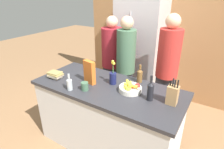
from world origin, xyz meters
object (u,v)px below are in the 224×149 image
cereal_box (89,72)px  bottle_wine (140,75)px  book_stack (55,75)px  person_in_red_tee (167,67)px  flower_vase (113,76)px  coffee_mug (85,86)px  knife_block (172,95)px  refrigerator (140,47)px  bottle_oil (150,91)px  fruit_bowl (130,88)px  person_at_sink (112,59)px  person_in_blue (126,63)px  bottle_vinegar (69,84)px

cereal_box → bottle_wine: cereal_box is taller
book_stack → person_in_red_tee: (1.18, 1.03, 0.02)m
cereal_box → flower_vase: bearing=28.1°
coffee_mug → knife_block: bearing=14.8°
refrigerator → bottle_wine: refrigerator is taller
bottle_oil → fruit_bowl: bearing=168.0°
bottle_wine → person_in_red_tee: person_in_red_tee is taller
bottle_wine → person_in_red_tee: 0.57m
book_stack → person_in_red_tee: person_in_red_tee is taller
coffee_mug → book_stack: bearing=175.1°
bottle_wine → person_at_sink: person_at_sink is taller
person_in_blue → person_in_red_tee: 0.62m
book_stack → bottle_vinegar: bottle_vinegar is taller
knife_block → bottle_wine: (-0.49, 0.28, -0.01)m
fruit_bowl → book_stack: fruit_bowl is taller
refrigerator → bottle_vinegar: bearing=-92.8°
coffee_mug → bottle_wine: 0.70m
flower_vase → person_in_red_tee: bearing=60.1°
bottle_vinegar → person_in_red_tee: 1.41m
bottle_vinegar → person_in_blue: size_ratio=0.12×
fruit_bowl → coffee_mug: fruit_bowl is taller
bottle_oil → bottle_vinegar: bottle_oil is taller
flower_vase → coffee_mug: flower_vase is taller
cereal_box → person_in_blue: 0.80m
flower_vase → bottle_wine: size_ratio=1.35×
book_stack → bottle_oil: 1.28m
bottle_oil → coffee_mug: bearing=-164.6°
bottle_wine → person_in_blue: bearing=135.1°
refrigerator → cereal_box: refrigerator is taller
knife_block → person_in_blue: (-0.92, 0.71, -0.07)m
bottle_wine → fruit_bowl: bearing=-87.2°
cereal_box → person_in_red_tee: bearing=52.3°
knife_block → person_in_red_tee: person_in_red_tee is taller
fruit_bowl → coffee_mug: size_ratio=2.31×
refrigerator → bottle_wine: size_ratio=8.63×
knife_block → person_at_sink: 1.51m
person_at_sink → person_in_red_tee: 0.95m
book_stack → bottle_oil: bearing=6.8°
flower_vase → coffee_mug: 0.37m
bottle_oil → bottle_vinegar: 0.92m
bottle_vinegar → bottle_wine: size_ratio=0.86×
fruit_bowl → person_in_blue: 0.83m
cereal_box → person_at_sink: (-0.25, 0.92, -0.15)m
bottle_vinegar → person_at_sink: 1.19m
coffee_mug → bottle_wine: bearing=49.6°
bottle_oil → person_in_red_tee: (-0.09, 0.87, -0.05)m
fruit_bowl → person_in_blue: bearing=122.1°
flower_vase → bottle_vinegar: bearing=-130.8°
bottle_oil → bottle_wine: size_ratio=1.22×
knife_block → person_in_blue: size_ratio=0.17×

